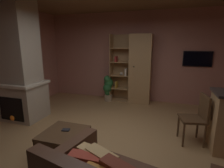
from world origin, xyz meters
TOP-DOWN VIEW (x-y plane):
  - floor at (0.00, 0.00)m, footprint 5.75×5.67m
  - wall_back at (0.00, 2.86)m, footprint 5.87×0.06m
  - window_pane_back at (-0.27, 2.83)m, footprint 0.77×0.01m
  - stone_fireplace at (-2.33, 0.55)m, footprint 1.02×0.84m
  - bookshelf_cabinet at (0.13, 2.59)m, footprint 1.25×0.41m
  - coffee_table at (-0.53, -0.49)m, footprint 0.66×0.68m
  - table_book_0 at (-0.53, -0.44)m, footprint 0.14×0.11m
  - dining_chair at (1.56, 0.58)m, footprint 0.50×0.50m
  - potted_floor_plant at (-0.78, 2.46)m, footprint 0.31×0.35m
  - wall_mounted_tv at (1.80, 2.80)m, footprint 0.77×0.06m

SIDE VIEW (x-z plane):
  - floor at x=0.00m, z-range -0.02..0.00m
  - coffee_table at x=-0.53m, z-range 0.13..0.54m
  - table_book_0 at x=-0.53m, z-range 0.42..0.44m
  - potted_floor_plant at x=-0.78m, z-range 0.03..0.86m
  - dining_chair at x=1.56m, z-range 0.07..0.99m
  - bookshelf_cabinet at x=0.13m, z-range -0.01..2.08m
  - stone_fireplace at x=-2.33m, z-range -0.13..2.64m
  - window_pane_back at x=-0.27m, z-range 0.83..1.77m
  - wall_back at x=0.00m, z-range 0.00..2.77m
  - wall_mounted_tv at x=1.80m, z-range 1.17..1.60m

